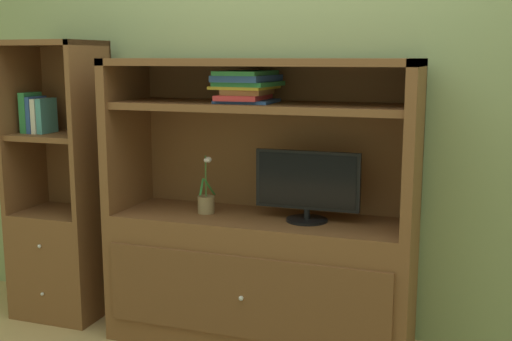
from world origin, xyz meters
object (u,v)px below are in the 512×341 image
Objects in this scene: media_console at (259,252)px; potted_plant at (206,201)px; tv_monitor at (307,185)px; magazine_stack at (247,86)px; bookshelf_tall at (62,226)px; upright_book_row at (38,114)px.

media_console reaches higher than potted_plant.
tv_monitor is 1.74× the size of potted_plant.
tv_monitor is 1.46× the size of magazine_stack.
media_console reaches higher than magazine_stack.
bookshelf_tall is at bearing 179.79° from media_console.
upright_book_row reaches higher than potted_plant.
media_console reaches higher than tv_monitor.
tv_monitor is 0.33× the size of bookshelf_tall.
bookshelf_tall is at bearing 178.77° from potted_plant.
bookshelf_tall is 6.93× the size of upright_book_row.
magazine_stack reaches higher than potted_plant.
magazine_stack is (0.22, 0.01, 0.60)m from potted_plant.
bookshelf_tall is at bearing 179.59° from magazine_stack.
media_console is 4.33× the size of magazine_stack.
tv_monitor is 1.61m from upright_book_row.
potted_plant is at bearing -179.05° from tv_monitor.
upright_book_row is at bearing -179.97° from magazine_stack.
tv_monitor is at bearing -0.07° from upright_book_row.
bookshelf_tall is (-1.14, 0.01, -0.82)m from magazine_stack.
potted_plant is 0.95m from bookshelf_tall.
upright_book_row is (-1.58, 0.00, 0.30)m from tv_monitor.
magazine_stack reaches higher than tv_monitor.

